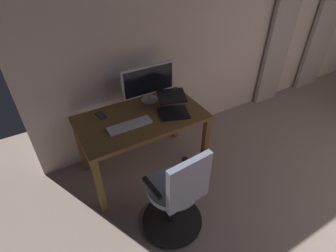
% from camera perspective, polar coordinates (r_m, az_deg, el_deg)
% --- Properties ---
extents(back_room_partition, '(5.81, 0.10, 2.63)m').
position_cam_1_polar(back_room_partition, '(3.80, 18.03, 21.62)').
color(back_room_partition, beige).
rests_on(back_room_partition, ground).
extents(curtain_left_panel, '(0.54, 0.06, 2.47)m').
position_cam_1_polar(curtain_left_panel, '(4.94, 31.93, 20.51)').
color(curtain_left_panel, '#B8AFA6').
rests_on(curtain_left_panel, ground).
extents(curtain_right_panel, '(0.44, 0.06, 2.47)m').
position_cam_1_polar(curtain_right_panel, '(4.12, 24.14, 20.28)').
color(curtain_right_panel, '#B8AFA6').
rests_on(curtain_right_panel, ground).
extents(desk, '(1.28, 0.72, 0.72)m').
position_cam_1_polar(desk, '(2.69, -5.77, 0.38)').
color(desk, brown).
rests_on(desk, ground).
extents(office_chair, '(0.56, 0.56, 0.97)m').
position_cam_1_polar(office_chair, '(2.25, 1.96, -15.14)').
color(office_chair, black).
rests_on(office_chair, ground).
extents(computer_monitor, '(0.60, 0.18, 0.40)m').
position_cam_1_polar(computer_monitor, '(2.78, -4.27, 9.67)').
color(computer_monitor, silver).
rests_on(computer_monitor, desk).
extents(computer_keyboard, '(0.43, 0.12, 0.02)m').
position_cam_1_polar(computer_keyboard, '(2.51, -8.37, 0.15)').
color(computer_keyboard, silver).
rests_on(computer_keyboard, desk).
extents(laptop, '(0.39, 0.43, 0.16)m').
position_cam_1_polar(laptop, '(2.66, 1.08, 4.27)').
color(laptop, black).
rests_on(laptop, desk).
extents(cell_phone_by_monitor, '(0.09, 0.15, 0.01)m').
position_cam_1_polar(cell_phone_by_monitor, '(2.71, -14.40, 2.27)').
color(cell_phone_by_monitor, '#333338').
rests_on(cell_phone_by_monitor, desk).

